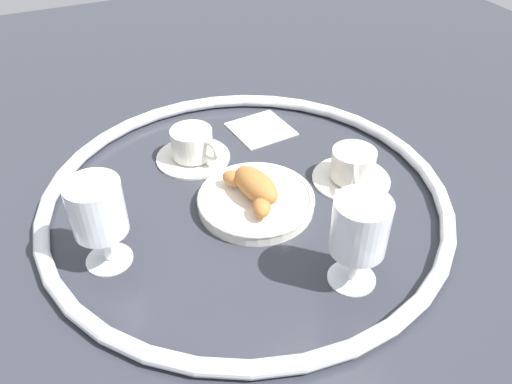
# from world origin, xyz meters

# --- Properties ---
(ground_plane) EXTENTS (2.20, 2.20, 0.00)m
(ground_plane) POSITION_xyz_m (0.00, 0.00, 0.00)
(ground_plane) COLOR #2D3038
(table_chrome_rim) EXTENTS (0.67, 0.67, 0.02)m
(table_chrome_rim) POSITION_xyz_m (0.00, 0.00, 0.01)
(table_chrome_rim) COLOR silver
(table_chrome_rim) RESTS_ON ground_plane
(pastry_plate) EXTENTS (0.19, 0.19, 0.02)m
(pastry_plate) POSITION_xyz_m (-0.02, -0.01, 0.01)
(pastry_plate) COLOR silver
(pastry_plate) RESTS_ON ground_plane
(croissant_large) EXTENTS (0.14, 0.08, 0.04)m
(croissant_large) POSITION_xyz_m (-0.02, -0.01, 0.04)
(croissant_large) COLOR #AD6B33
(croissant_large) RESTS_ON pastry_plate
(coffee_cup_near) EXTENTS (0.14, 0.14, 0.06)m
(coffee_cup_near) POSITION_xyz_m (-0.02, -0.19, 0.03)
(coffee_cup_near) COLOR silver
(coffee_cup_near) RESTS_ON ground_plane
(coffee_cup_far) EXTENTS (0.14, 0.14, 0.06)m
(coffee_cup_far) POSITION_xyz_m (0.15, 0.04, 0.03)
(coffee_cup_far) COLOR silver
(coffee_cup_far) RESTS_ON ground_plane
(juice_glass_left) EXTENTS (0.08, 0.08, 0.14)m
(juice_glass_left) POSITION_xyz_m (-0.22, -0.07, 0.09)
(juice_glass_left) COLOR white
(juice_glass_left) RESTS_ON ground_plane
(juice_glass_right) EXTENTS (0.08, 0.08, 0.14)m
(juice_glass_right) POSITION_xyz_m (-0.04, 0.24, 0.10)
(juice_glass_right) COLOR white
(juice_glass_right) RESTS_ON ground_plane
(folded_napkin) EXTENTS (0.12, 0.12, 0.01)m
(folded_napkin) POSITION_xyz_m (0.19, -0.12, 0.00)
(folded_napkin) COLOR silver
(folded_napkin) RESTS_ON ground_plane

